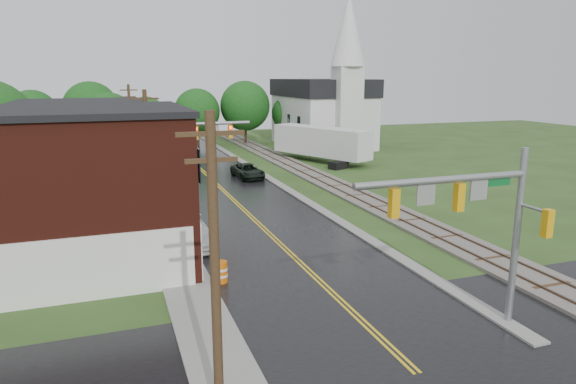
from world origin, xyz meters
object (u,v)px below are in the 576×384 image
utility_pole_a (215,267)px  construction_barrel (221,272)px  tree_left_e (110,123)px  utility_pole_c (131,125)px  traffic_signal_near (475,209)px  utility_pole_b (148,154)px  pickup_white (196,235)px  church (325,105)px  traffic_signal_far (187,140)px  tree_left_c (56,134)px  suv_dark (248,171)px  semi_trailer (321,142)px  brick_building (45,190)px

utility_pole_a → construction_barrel: utility_pole_a is taller
tree_left_e → utility_pole_c: bearing=-42.8°
traffic_signal_near → utility_pole_b: (-10.27, 20.00, -0.25)m
traffic_signal_near → utility_pole_b: 22.49m
traffic_signal_near → utility_pole_b: size_ratio=0.82×
pickup_white → utility_pole_b: bearing=106.6°
utility_pole_b → pickup_white: 7.51m
utility_pole_b → construction_barrel: 12.90m
utility_pole_b → construction_barrel: utility_pole_b is taller
church → traffic_signal_far: 35.59m
utility_pole_b → tree_left_c: (-7.05, 17.90, -0.21)m
utility_pole_a → tree_left_c: utility_pole_a is taller
tree_left_e → suv_dark: tree_left_e is taller
traffic_signal_near → traffic_signal_far: 25.94m
pickup_white → semi_trailer: bearing=51.5°
utility_pole_c → tree_left_e: utility_pole_c is taller
church → tree_left_e: bearing=-164.8°
pickup_white → utility_pole_c: bearing=92.3°
utility_pole_c → utility_pole_b: bearing=-90.0°
traffic_signal_far → tree_left_e: bearing=105.9°
church → construction_barrel: 50.44m
traffic_signal_far → traffic_signal_near: bearing=-74.5°
traffic_signal_near → utility_pole_c: 43.24m
brick_building → church: bearing=50.0°
utility_pole_b → tree_left_e: utility_pole_b is taller
utility_pole_c → tree_left_c: size_ratio=1.18×
utility_pole_a → utility_pole_c: 44.00m
utility_pole_a → utility_pole_c: bearing=90.0°
church → utility_pole_b: church is taller
brick_building → utility_pole_c: utility_pole_c is taller
tree_left_c → pickup_white: 25.84m
suv_dark → construction_barrel: size_ratio=4.62×
church → construction_barrel: church is taller
utility_pole_a → tree_left_c: bearing=100.0°
tree_left_e → semi_trailer: tree_left_e is taller
utility_pole_c → pickup_white: (2.00, -28.01, -4.03)m
pickup_white → semi_trailer: 31.81m
brick_building → church: (32.48, 38.74, 1.68)m
pickup_white → utility_pole_a: bearing=-98.9°
pickup_white → semi_trailer: semi_trailer is taller
church → utility_pole_c: size_ratio=2.22×
utility_pole_b → suv_dark: (10.30, 12.84, -4.02)m
construction_barrel → utility_pole_b: bearing=100.5°
traffic_signal_near → construction_barrel: traffic_signal_near is taller
tree_left_c → suv_dark: bearing=-16.2°
traffic_signal_near → suv_dark: traffic_signal_near is taller
traffic_signal_far → utility_pole_b: 6.01m
traffic_signal_near → brick_building: bearing=140.8°
utility_pole_b → pickup_white: bearing=-71.6°
brick_building → traffic_signal_near: size_ratio=1.95×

